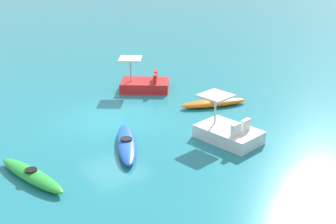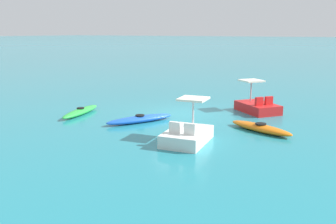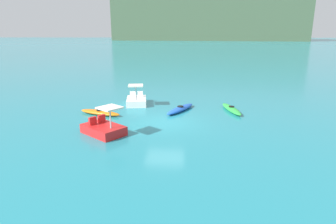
# 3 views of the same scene
# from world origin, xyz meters

# --- Properties ---
(ground_plane) EXTENTS (600.00, 600.00, 0.00)m
(ground_plane) POSITION_xyz_m (0.00, 0.00, 0.00)
(ground_plane) COLOR teal
(kayak_green) EXTENTS (1.33, 3.35, 0.37)m
(kayak_green) POSITION_xyz_m (4.60, 2.89, 0.16)
(kayak_green) COLOR green
(kayak_green) RESTS_ON ground_plane
(kayak_blue) EXTENTS (2.26, 3.39, 0.37)m
(kayak_blue) POSITION_xyz_m (0.92, 2.69, 0.16)
(kayak_blue) COLOR blue
(kayak_blue) RESTS_ON ground_plane
(kayak_orange) EXTENTS (3.21, 1.77, 0.37)m
(kayak_orange) POSITION_xyz_m (-4.59, 1.37, 0.16)
(kayak_orange) COLOR orange
(kayak_orange) RESTS_ON ground_plane
(pedal_boat_white) EXTENTS (1.83, 2.61, 1.68)m
(pedal_boat_white) POSITION_xyz_m (-2.58, 4.44, 0.34)
(pedal_boat_white) COLOR white
(pedal_boat_white) RESTS_ON ground_plane
(pedal_boat_red) EXTENTS (2.81, 2.66, 1.68)m
(pedal_boat_red) POSITION_xyz_m (-3.25, -2.44, 0.34)
(pedal_boat_red) COLOR red
(pedal_boat_red) RESTS_ON ground_plane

